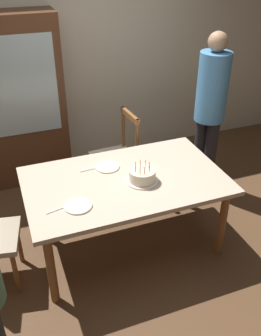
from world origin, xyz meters
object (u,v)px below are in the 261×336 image
at_px(plate_near_celebrant, 78,206).
at_px(china_cabinet, 13,104).
at_px(person_guest, 210,106).
at_px(dining_table, 125,186).
at_px(birthday_cake, 142,176).
at_px(plate_far_side, 107,167).
at_px(chair_spindle_back, 116,157).

bearing_deg(plate_near_celebrant, china_cabinet, 98.72).
distance_m(plate_near_celebrant, person_guest, 1.87).
height_order(dining_table, person_guest, person_guest).
xyz_separation_m(birthday_cake, plate_far_side, (-0.21, 0.32, -0.05)).
bearing_deg(china_cabinet, birthday_cake, -61.96).
height_order(plate_near_celebrant, person_guest, person_guest).
bearing_deg(plate_far_side, person_guest, 16.49).
height_order(plate_far_side, china_cabinet, china_cabinet).
bearing_deg(plate_far_side, birthday_cake, -56.43).
bearing_deg(china_cabinet, plate_far_side, -63.39).
height_order(chair_spindle_back, person_guest, person_guest).
bearing_deg(dining_table, plate_far_side, 110.04).
height_order(dining_table, china_cabinet, china_cabinet).
height_order(person_guest, china_cabinet, china_cabinet).
xyz_separation_m(plate_far_side, chair_spindle_back, (0.29, 0.61, -0.29)).
height_order(plate_near_celebrant, plate_far_side, same).
xyz_separation_m(plate_near_celebrant, china_cabinet, (-0.28, 1.79, 0.21)).
bearing_deg(birthday_cake, chair_spindle_back, 85.38).
height_order(birthday_cake, plate_far_side, birthday_cake).
bearing_deg(dining_table, chair_spindle_back, 76.69).
height_order(dining_table, plate_near_celebrant, plate_near_celebrant).
xyz_separation_m(dining_table, china_cabinet, (-0.75, 1.56, 0.29)).
xyz_separation_m(birthday_cake, china_cabinet, (-0.87, 1.64, 0.16)).
bearing_deg(plate_near_celebrant, birthday_cake, 14.39).
relative_size(dining_table, birthday_cake, 6.14).
distance_m(dining_table, chair_spindle_back, 0.89).
relative_size(plate_near_celebrant, china_cabinet, 0.12).
relative_size(dining_table, plate_near_celebrant, 7.82).
bearing_deg(china_cabinet, dining_table, -64.34).
distance_m(plate_far_side, china_cabinet, 1.49).
xyz_separation_m(person_guest, china_cabinet, (-1.92, 0.95, -0.06)).
xyz_separation_m(birthday_cake, person_guest, (1.05, 0.69, 0.22)).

